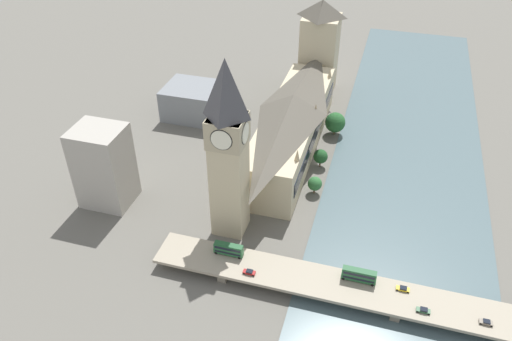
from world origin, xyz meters
TOP-DOWN VIEW (x-y plane):
  - ground_plane at (0.00, 0.00)m, footprint 600.00×600.00m
  - river_water at (-39.54, 0.00)m, footprint 67.07×360.00m
  - parliament_hall at (14.20, -8.00)m, footprint 22.85×100.49m
  - clock_tower at (24.32, 52.16)m, footprint 13.06×13.06m
  - victoria_tower at (14.25, -71.93)m, footprint 19.37×19.37m
  - road_bridge at (-39.54, 73.45)m, footprint 166.15×14.73m
  - double_decker_bus_mid at (18.88, 70.61)m, footprint 10.52×2.52m
  - double_decker_bus_rear at (-26.43, 69.88)m, footprint 11.46×2.57m
  - car_northbound_lead at (-47.51, 76.99)m, footprint 4.30×1.85m
  - car_northbound_mid at (-65.98, 76.19)m, footprint 3.98×1.86m
  - car_northbound_tail at (9.32, 77.17)m, footprint 4.23×1.83m
  - car_southbound_mid at (-40.90, 69.90)m, footprint 4.33×1.87m
  - city_block_west at (69.87, -25.46)m, footprint 30.72×24.76m
  - city_block_center at (77.91, 50.07)m, footprint 19.66×17.23m
  - tree_embankment_near at (-2.64, 22.08)m, footprint 6.03×6.03m
  - tree_embankment_mid at (-3.31, -26.92)m, footprint 9.96×9.96m
  - tree_embankment_far at (-1.42, 2.26)m, footprint 6.48×6.48m

SIDE VIEW (x-z plane):
  - ground_plane at x=0.00m, z-range 0.00..0.00m
  - river_water at x=-39.54m, z-range 0.00..0.30m
  - road_bridge at x=-39.54m, z-range 1.50..6.28m
  - tree_embankment_near at x=-2.64m, z-range 0.94..8.91m
  - tree_embankment_far at x=-1.42m, z-range 1.07..9.74m
  - car_northbound_mid at x=-65.98m, z-range 4.79..6.05m
  - car_southbound_mid at x=-40.90m, z-range 4.78..6.08m
  - car_northbound_lead at x=-47.51m, z-range 4.78..6.14m
  - car_northbound_tail at x=9.32m, z-range 4.78..6.22m
  - tree_embankment_mid at x=-3.31m, z-range 0.90..12.69m
  - double_decker_bus_mid at x=18.88m, z-range 5.03..9.78m
  - double_decker_bus_rear at x=-26.43m, z-range 5.03..9.90m
  - city_block_west at x=69.87m, z-range 0.00..16.44m
  - parliament_hall at x=14.20m, z-range -0.12..28.89m
  - city_block_center at x=77.91m, z-range 0.00..34.01m
  - victoria_tower at x=14.25m, z-range -2.00..53.75m
  - clock_tower at x=24.32m, z-range 1.71..71.99m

